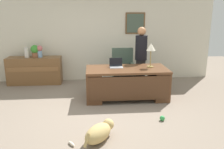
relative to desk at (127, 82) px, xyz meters
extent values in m
plane|color=gray|center=(-0.59, -0.78, -0.42)|extent=(12.00, 12.00, 0.00)
cube|color=beige|center=(-0.59, 1.82, 0.93)|extent=(7.00, 0.12, 2.70)
cube|color=brown|center=(0.49, 1.74, 1.33)|extent=(0.59, 0.03, 0.64)
cube|color=#475748|center=(0.49, 1.72, 1.33)|extent=(0.51, 0.01, 0.56)
cube|color=brown|center=(0.00, 0.03, 0.32)|extent=(1.98, 0.96, 0.05)
cube|color=brown|center=(-0.81, 0.03, -0.06)|extent=(0.36, 0.90, 0.71)
cube|color=brown|center=(0.81, 0.03, -0.06)|extent=(0.36, 0.90, 0.71)
cube|color=#4E2F1C|center=(0.00, -0.42, -0.03)|extent=(1.88, 0.04, 0.57)
cube|color=brown|center=(-2.54, 1.47, -0.02)|extent=(1.55, 0.48, 0.80)
cube|color=brown|center=(-2.54, 1.22, 0.08)|extent=(1.45, 0.02, 0.14)
cube|color=#475B4C|center=(0.04, 0.93, -0.05)|extent=(0.60, 0.58, 0.18)
cylinder|color=black|center=(0.04, 0.93, -0.28)|extent=(0.10, 0.10, 0.28)
cylinder|color=black|center=(0.04, 0.93, -0.39)|extent=(0.52, 0.52, 0.05)
cube|color=#475B4C|center=(0.04, 1.17, 0.35)|extent=(0.60, 0.12, 0.62)
cube|color=#475B4C|center=(-0.22, 0.93, 0.15)|extent=(0.08, 0.50, 0.22)
cube|color=#475B4C|center=(0.30, 0.93, 0.15)|extent=(0.08, 0.50, 0.22)
cylinder|color=#262323|center=(0.49, 0.75, -0.01)|extent=(0.26, 0.26, 0.82)
cylinder|color=black|center=(0.49, 0.75, 0.73)|extent=(0.32, 0.32, 0.66)
sphere|color=#B87A4F|center=(0.49, 0.75, 1.17)|extent=(0.23, 0.23, 0.23)
ellipsoid|color=tan|center=(-0.77, -1.99, -0.27)|extent=(0.60, 0.65, 0.30)
sphere|color=tan|center=(-0.58, -1.75, -0.23)|extent=(0.20, 0.20, 0.20)
cylinder|color=tan|center=(-0.95, -2.22, -0.25)|extent=(0.13, 0.14, 0.21)
cube|color=#B2B5BA|center=(-0.25, 0.13, 0.35)|extent=(0.32, 0.22, 0.01)
cube|color=black|center=(-0.25, 0.23, 0.46)|extent=(0.32, 0.01, 0.21)
cylinder|color=#9E8447|center=(0.60, 0.11, 0.35)|extent=(0.16, 0.16, 0.02)
cylinder|color=#9E8447|center=(0.60, 0.11, 0.56)|extent=(0.02, 0.02, 0.39)
cone|color=silver|center=(0.60, 0.11, 0.85)|extent=(0.22, 0.22, 0.18)
cylinder|color=#82ABD0|center=(-2.35, 1.47, 0.48)|extent=(0.13, 0.13, 0.19)
sphere|color=#CA6A6B|center=(-2.35, 1.47, 0.64)|extent=(0.17, 0.17, 0.17)
cylinder|color=silver|center=(-2.73, 1.47, 0.53)|extent=(0.14, 0.14, 0.29)
cylinder|color=brown|center=(-2.49, 1.47, 0.45)|extent=(0.18, 0.18, 0.14)
sphere|color=green|center=(-2.49, 1.47, 0.62)|extent=(0.24, 0.24, 0.24)
sphere|color=green|center=(0.52, -1.31, -0.37)|extent=(0.10, 0.10, 0.10)
ellipsoid|color=beige|center=(-1.21, -2.06, -0.39)|extent=(0.14, 0.18, 0.05)
camera|label=1|loc=(-0.85, -5.53, 1.70)|focal=38.04mm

